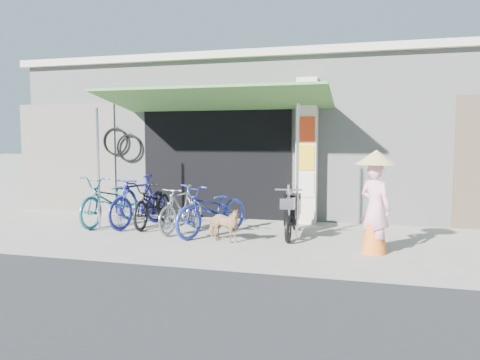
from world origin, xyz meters
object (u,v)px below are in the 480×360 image
(bike_navy, at_px, (213,209))
(bike_black, at_px, (153,203))
(bike_blue, at_px, (139,201))
(bike_silver, at_px, (182,209))
(nun, at_px, (375,202))
(street_dog, at_px, (223,225))
(bike_teal, at_px, (111,200))
(moped, at_px, (292,213))

(bike_navy, bearing_deg, bike_black, -175.92)
(bike_blue, xyz_separation_m, bike_silver, (1.03, -0.27, -0.07))
(bike_silver, relative_size, nun, 0.94)
(bike_blue, bearing_deg, bike_black, 46.03)
(bike_blue, height_order, street_dog, bike_blue)
(bike_navy, bearing_deg, bike_silver, -165.14)
(bike_teal, relative_size, street_dog, 2.74)
(bike_blue, bearing_deg, bike_teal, -173.95)
(bike_black, relative_size, nun, 1.10)
(bike_blue, bearing_deg, street_dog, -10.51)
(bike_navy, relative_size, nun, 1.14)
(bike_black, height_order, bike_silver, bike_black)
(bike_silver, bearing_deg, street_dog, -21.26)
(bike_silver, height_order, moped, moped)
(nun, bearing_deg, bike_black, 22.17)
(bike_silver, xyz_separation_m, bike_navy, (0.66, -0.11, 0.03))
(bike_teal, distance_m, bike_black, 0.93)
(bike_teal, xyz_separation_m, bike_silver, (1.71, -0.36, -0.06))
(street_dog, height_order, moped, moped)
(bike_teal, bearing_deg, bike_navy, -7.00)
(bike_silver, xyz_separation_m, street_dog, (1.02, -0.63, -0.15))
(bike_teal, height_order, bike_silver, bike_teal)
(bike_black, xyz_separation_m, street_dog, (1.81, -1.06, -0.16))
(moped, bearing_deg, bike_black, 172.63)
(bike_blue, height_order, nun, nun)
(bike_navy, bearing_deg, nun, 11.56)
(bike_navy, bearing_deg, street_dog, -30.71)
(bike_blue, distance_m, moped, 3.10)
(bike_navy, distance_m, street_dog, 0.66)
(bike_navy, xyz_separation_m, nun, (2.83, -0.65, 0.32))
(street_dog, bearing_deg, bike_black, 79.38)
(bike_blue, bearing_deg, nun, 0.42)
(moped, bearing_deg, nun, -36.69)
(bike_teal, distance_m, bike_blue, 0.69)
(bike_teal, distance_m, nun, 5.34)
(street_dog, relative_size, nun, 0.45)
(bike_teal, xyz_separation_m, bike_blue, (0.68, -0.09, 0.01))
(bike_blue, xyz_separation_m, moped, (3.10, -0.08, -0.10))
(nun, bearing_deg, bike_navy, 24.77)
(bike_blue, relative_size, bike_navy, 0.94)
(moped, height_order, nun, nun)
(bike_navy, xyz_separation_m, street_dog, (0.36, -0.52, -0.18))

